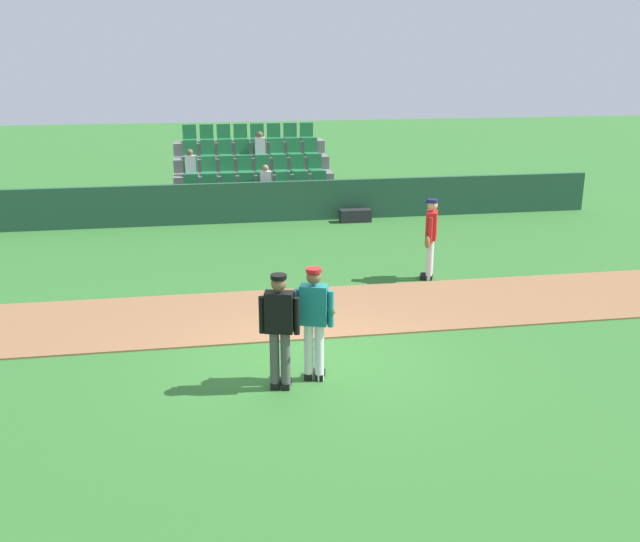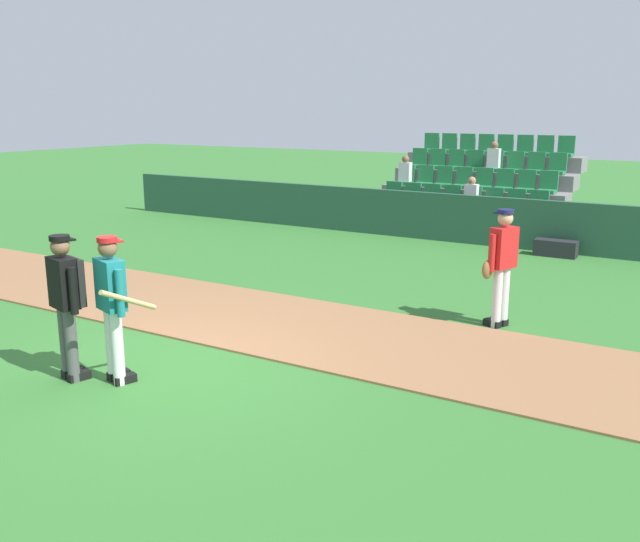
# 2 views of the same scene
# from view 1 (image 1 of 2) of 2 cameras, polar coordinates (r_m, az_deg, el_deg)

# --- Properties ---
(ground_plane) EXTENTS (80.00, 80.00, 0.00)m
(ground_plane) POSITION_cam_1_polar(r_m,az_deg,el_deg) (11.52, -0.53, -7.16)
(ground_plane) COLOR #33702D
(infield_dirt_path) EXTENTS (28.00, 2.71, 0.03)m
(infield_dirt_path) POSITION_cam_1_polar(r_m,az_deg,el_deg) (13.52, -2.00, -3.31)
(infield_dirt_path) COLOR #936642
(infield_dirt_path) RESTS_ON ground
(dugout_fence) EXTENTS (20.00, 0.16, 1.16)m
(dugout_fence) POSITION_cam_1_polar(r_m,az_deg,el_deg) (20.64, -4.85, 5.51)
(dugout_fence) COLOR #234C38
(dugout_fence) RESTS_ON ground
(stadium_bleachers) EXTENTS (5.00, 3.80, 2.45)m
(stadium_bleachers) POSITION_cam_1_polar(r_m,az_deg,el_deg) (22.86, -5.37, 7.04)
(stadium_bleachers) COLOR slate
(stadium_bleachers) RESTS_ON ground
(batter_teal_jersey) EXTENTS (0.59, 0.80, 1.76)m
(batter_teal_jersey) POSITION_cam_1_polar(r_m,az_deg,el_deg) (10.51, -0.45, -3.90)
(batter_teal_jersey) COLOR white
(batter_teal_jersey) RESTS_ON ground
(umpire_home_plate) EXTENTS (0.57, 0.38, 1.76)m
(umpire_home_plate) POSITION_cam_1_polar(r_m,az_deg,el_deg) (10.25, -3.25, -4.31)
(umpire_home_plate) COLOR #4C4C4C
(umpire_home_plate) RESTS_ON ground
(runner_red_jersey) EXTENTS (0.42, 0.62, 1.76)m
(runner_red_jersey) POSITION_cam_1_polar(r_m,az_deg,el_deg) (15.39, 8.84, 2.77)
(runner_red_jersey) COLOR silver
(runner_red_jersey) RESTS_ON ground
(equipment_bag) EXTENTS (0.90, 0.36, 0.36)m
(equipment_bag) POSITION_cam_1_polar(r_m,az_deg,el_deg) (20.69, 2.84, 4.45)
(equipment_bag) COLOR #232328
(equipment_bag) RESTS_ON ground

